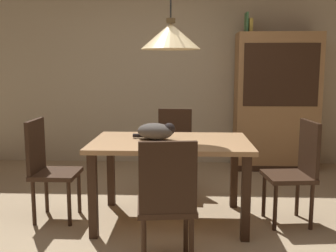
{
  "coord_description": "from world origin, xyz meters",
  "views": [
    {
      "loc": [
        0.19,
        -3.07,
        1.4
      ],
      "look_at": [
        0.02,
        0.56,
        0.85
      ],
      "focal_mm": 41.86,
      "sensor_mm": 36.0,
      "label": 1
    }
  ],
  "objects": [
    {
      "name": "chair_left_side",
      "position": [
        -1.07,
        0.36,
        0.51
      ],
      "size": [
        0.4,
        0.4,
        0.93
      ],
      "color": "#382316",
      "rests_on": "ground"
    },
    {
      "name": "back_wall",
      "position": [
        0.0,
        2.65,
        1.45
      ],
      "size": [
        6.4,
        0.1,
        2.9
      ],
      "primitive_type": "cube",
      "color": "beige",
      "rests_on": "ground"
    },
    {
      "name": "chair_right_side",
      "position": [
        1.18,
        0.37,
        0.51
      ],
      "size": [
        0.44,
        0.44,
        0.93
      ],
      "color": "#382316",
      "rests_on": "ground"
    },
    {
      "name": "book_yellow_short",
      "position": [
        1.04,
        2.32,
        1.94
      ],
      "size": [
        0.04,
        0.2,
        0.18
      ],
      "primitive_type": "cube",
      "color": "gold",
      "rests_on": "hutch_bookcase"
    },
    {
      "name": "ground",
      "position": [
        0.0,
        0.0,
        0.0
      ],
      "size": [
        10.0,
        10.0,
        0.0
      ],
      "primitive_type": "plane",
      "color": "tan"
    },
    {
      "name": "hutch_bookcase",
      "position": [
        1.42,
        2.32,
        0.89
      ],
      "size": [
        1.12,
        0.45,
        1.85
      ],
      "color": "#A87A4C",
      "rests_on": "ground"
    },
    {
      "name": "chair_near_front",
      "position": [
        0.06,
        -0.52,
        0.51
      ],
      "size": [
        0.44,
        0.44,
        0.93
      ],
      "color": "#382316",
      "rests_on": "ground"
    },
    {
      "name": "book_green_slim",
      "position": [
        0.99,
        2.32,
        1.98
      ],
      "size": [
        0.03,
        0.2,
        0.26
      ],
      "primitive_type": "cube",
      "color": "#427A4C",
      "rests_on": "hutch_bookcase"
    },
    {
      "name": "pendant_lamp",
      "position": [
        0.05,
        0.36,
        1.66
      ],
      "size": [
        0.52,
        0.52,
        1.3
      ],
      "color": "beige"
    },
    {
      "name": "chair_far_back",
      "position": [
        0.06,
        1.24,
        0.51
      ],
      "size": [
        0.43,
        0.43,
        0.93
      ],
      "color": "#382316",
      "rests_on": "ground"
    },
    {
      "name": "cat_sleeping",
      "position": [
        -0.08,
        0.39,
        0.83
      ],
      "size": [
        0.41,
        0.33,
        0.16
      ],
      "color": "#4C4742",
      "rests_on": "dining_table"
    },
    {
      "name": "dining_table",
      "position": [
        0.05,
        0.36,
        0.65
      ],
      "size": [
        1.4,
        0.9,
        0.75
      ],
      "color": "tan",
      "rests_on": "ground"
    }
  ]
}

